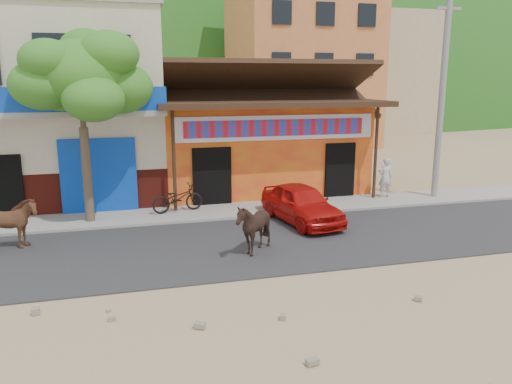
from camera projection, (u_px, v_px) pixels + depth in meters
ground at (281, 277)px, 11.81m from camera, size 120.00×120.00×0.00m
road at (254, 243)px, 14.16m from camera, size 60.00×5.00×0.04m
sidewalk at (229, 211)px, 17.45m from camera, size 60.00×2.00×0.12m
dance_club at (255, 146)px, 21.34m from camera, size 8.00×6.00×3.60m
cafe_building at (66, 108)px, 19.08m from camera, size 7.00×6.00×7.00m
apartment_front at (300, 59)px, 35.37m from camera, size 9.00×9.00×12.00m
apartment_rear at (373, 75)px, 43.51m from camera, size 8.00×8.00×10.00m
hillside at (140, 29)px, 75.14m from camera, size 100.00×40.00×24.00m
tree at (83, 127)px, 15.43m from camera, size 3.00×3.00×6.00m
utility_pole at (442, 92)px, 18.62m from camera, size 0.24×0.24×8.00m
cow_tan at (5, 225)px, 13.40m from camera, size 1.78×1.02×1.42m
cow_dark at (253, 228)px, 13.16m from camera, size 1.37×1.23×1.42m
red_car at (301, 203)px, 16.09m from camera, size 2.05×3.84×1.24m
scooter at (178, 198)px, 17.09m from camera, size 1.89×1.03×0.94m
pedestrian at (385, 177)px, 19.21m from camera, size 0.59×0.42×1.53m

